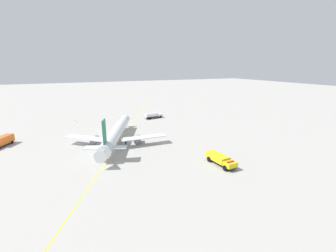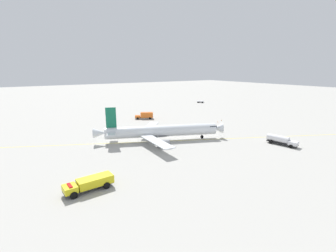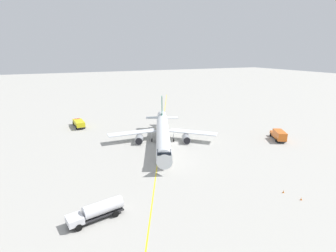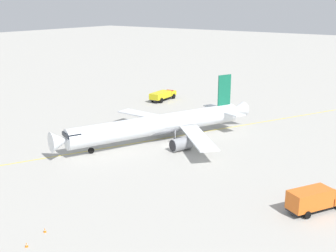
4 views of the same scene
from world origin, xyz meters
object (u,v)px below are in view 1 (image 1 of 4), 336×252
object	(u,v)px
airliner_main	(116,134)
safety_cone_mid	(75,121)
catering_truck_truck	(3,141)
fire_tender_truck	(220,159)
safety_cone_near	(77,122)
fuel_tanker_truck	(153,115)

from	to	relation	value
airliner_main	safety_cone_mid	xyz separation A→B (m)	(-11.06, 39.24, -2.81)
catering_truck_truck	safety_cone_mid	xyz separation A→B (m)	(22.78, 27.24, -1.40)
airliner_main	fire_tender_truck	bearing A→B (deg)	-121.72
catering_truck_truck	safety_cone_mid	distance (m)	35.54
safety_cone_near	fire_tender_truck	bearing A→B (deg)	-64.36
safety_cone_mid	catering_truck_truck	bearing A→B (deg)	-129.91
fuel_tanker_truck	safety_cone_near	xyz separation A→B (m)	(-34.26, 6.43, -1.30)
airliner_main	safety_cone_near	size ratio (longest dim) A/B	74.33
safety_cone_near	catering_truck_truck	bearing A→B (deg)	-134.70
fire_tender_truck	safety_cone_mid	size ratio (longest dim) A/B	17.44
fuel_tanker_truck	airliner_main	bearing A→B (deg)	-140.35
airliner_main	fuel_tanker_truck	size ratio (longest dim) A/B	4.37
fuel_tanker_truck	catering_truck_truck	bearing A→B (deg)	-174.26
airliner_main	fuel_tanker_truck	world-z (taller)	airliner_main
fire_tender_truck	safety_cone_mid	xyz separation A→B (m)	(-31.97, 67.88, -1.26)
safety_cone_mid	safety_cone_near	bearing A→B (deg)	-73.81
safety_cone_near	fuel_tanker_truck	bearing A→B (deg)	-10.62
airliner_main	fire_tender_truck	distance (m)	35.50
safety_cone_mid	fuel_tanker_truck	bearing A→B (deg)	-15.38
safety_cone_near	safety_cone_mid	size ratio (longest dim) A/B	1.00
safety_cone_near	safety_cone_mid	world-z (taller)	same
airliner_main	catering_truck_truck	bearing A→B (deg)	92.62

